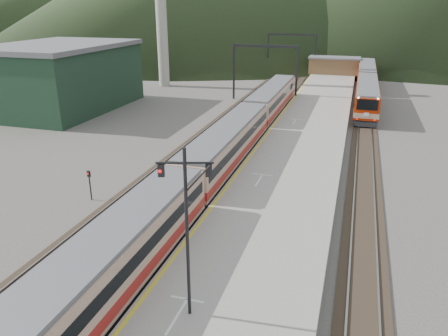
% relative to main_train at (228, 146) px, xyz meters
% --- Properties ---
extents(track_main, '(2.60, 200.00, 0.23)m').
position_rel_main_train_xyz_m(track_main, '(0.00, 13.51, -1.92)').
color(track_main, black).
rests_on(track_main, ground).
extents(track_far, '(2.60, 200.00, 0.23)m').
position_rel_main_train_xyz_m(track_far, '(-5.00, 13.51, -1.92)').
color(track_far, black).
rests_on(track_far, ground).
extents(track_second, '(2.60, 200.00, 0.23)m').
position_rel_main_train_xyz_m(track_second, '(11.50, 13.51, -1.92)').
color(track_second, black).
rests_on(track_second, ground).
extents(platform, '(8.00, 100.00, 1.00)m').
position_rel_main_train_xyz_m(platform, '(5.60, 11.51, -1.49)').
color(platform, gray).
rests_on(platform, ground).
extents(gantry_near, '(9.55, 0.25, 8.00)m').
position_rel_main_train_xyz_m(gantry_near, '(-2.85, 28.51, 3.60)').
color(gantry_near, black).
rests_on(gantry_near, ground).
extents(gantry_far, '(9.55, 0.25, 8.00)m').
position_rel_main_train_xyz_m(gantry_far, '(-2.85, 53.51, 3.60)').
color(gantry_far, black).
rests_on(gantry_far, ground).
extents(warehouse, '(14.50, 20.50, 8.60)m').
position_rel_main_train_xyz_m(warehouse, '(-28.00, 15.51, 2.33)').
color(warehouse, '#193020').
rests_on(warehouse, ground).
extents(station_shed, '(9.40, 4.40, 3.10)m').
position_rel_main_train_xyz_m(station_shed, '(5.60, 51.51, 0.58)').
color(station_shed, brown).
rests_on(station_shed, platform).
extents(main_train, '(2.88, 59.04, 3.51)m').
position_rel_main_train_xyz_m(main_train, '(0.00, 0.00, 0.00)').
color(main_train, tan).
rests_on(main_train, track_main).
extents(second_train, '(2.80, 38.14, 3.42)m').
position_rel_main_train_xyz_m(second_train, '(11.50, 35.55, -0.05)').
color(second_train, '#A92102').
rests_on(second_train, track_second).
extents(signal_mast, '(2.12, 0.78, 7.51)m').
position_rel_main_train_xyz_m(signal_mast, '(4.25, -20.12, 3.57)').
color(signal_mast, black).
rests_on(signal_mast, platform).
extents(short_signal_b, '(0.24, 0.19, 2.27)m').
position_rel_main_train_xyz_m(short_signal_b, '(-2.04, 7.42, -0.52)').
color(short_signal_b, black).
rests_on(short_signal_b, ground).
extents(short_signal_c, '(0.25, 0.20, 2.27)m').
position_rel_main_train_xyz_m(short_signal_c, '(-7.65, -9.38, -0.52)').
color(short_signal_c, black).
rests_on(short_signal_c, ground).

